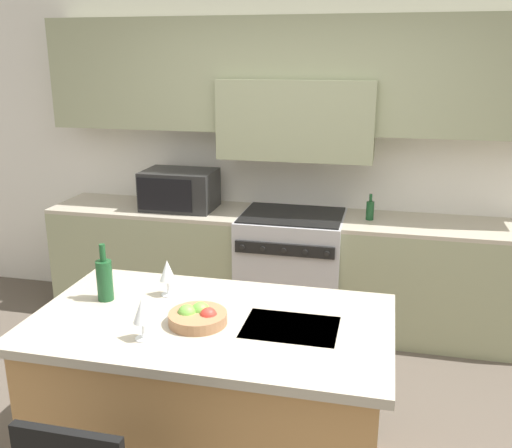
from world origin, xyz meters
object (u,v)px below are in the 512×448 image
(microwave, at_px, (180,190))
(wine_glass_far, at_px, (167,272))
(wine_bottle, at_px, (105,279))
(oil_bottle_on_counter, at_px, (370,210))
(range_stove, at_px, (291,270))
(wine_glass_near, at_px, (142,312))
(fruit_bowl, at_px, (198,317))

(microwave, distance_m, wine_glass_far, 1.75)
(wine_bottle, distance_m, oil_bottle_on_counter, 2.20)
(range_stove, xyz_separation_m, wine_bottle, (-0.68, -1.77, 0.56))
(wine_bottle, relative_size, oil_bottle_on_counter, 1.51)
(wine_glass_near, bearing_deg, wine_glass_far, 98.52)
(fruit_bowl, distance_m, oil_bottle_on_counter, 2.08)
(wine_bottle, xyz_separation_m, wine_glass_near, (0.37, -0.36, 0.02))
(wine_glass_near, bearing_deg, oil_bottle_on_counter, 67.23)
(microwave, xyz_separation_m, oil_bottle_on_counter, (1.53, 0.01, -0.08))
(range_stove, xyz_separation_m, microwave, (-0.94, 0.02, 0.61))
(wine_bottle, relative_size, wine_glass_far, 1.54)
(wine_bottle, bearing_deg, range_stove, 69.00)
(range_stove, height_order, wine_glass_far, wine_glass_far)
(range_stove, distance_m, wine_bottle, 1.97)
(wine_glass_far, xyz_separation_m, oil_bottle_on_counter, (0.98, 1.67, -0.05))
(range_stove, relative_size, fruit_bowl, 3.34)
(range_stove, bearing_deg, fruit_bowl, -93.81)
(oil_bottle_on_counter, bearing_deg, wine_glass_near, -112.77)
(wine_glass_far, bearing_deg, fruit_bowl, -46.69)
(wine_glass_near, bearing_deg, microwave, 106.23)
(wine_bottle, bearing_deg, oil_bottle_on_counter, 54.77)
(microwave, height_order, wine_glass_near, microwave)
(wine_bottle, bearing_deg, wine_glass_far, 23.05)
(microwave, bearing_deg, wine_glass_far, -71.64)
(wine_bottle, height_order, wine_glass_near, wine_bottle)
(range_stove, distance_m, wine_glass_far, 1.78)
(microwave, bearing_deg, wine_bottle, -81.81)
(range_stove, distance_m, oil_bottle_on_counter, 0.79)
(microwave, xyz_separation_m, wine_glass_far, (0.55, -1.66, -0.03))
(wine_bottle, bearing_deg, fruit_bowl, -14.93)
(microwave, relative_size, wine_glass_near, 2.94)
(range_stove, distance_m, fruit_bowl, 1.98)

